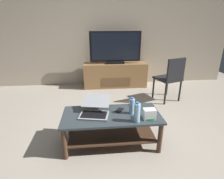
{
  "coord_description": "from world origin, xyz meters",
  "views": [
    {
      "loc": [
        -0.29,
        -2.07,
        1.55
      ],
      "look_at": [
        -0.04,
        0.46,
        0.59
      ],
      "focal_mm": 28.8,
      "sensor_mm": 36.0,
      "label": 1
    }
  ],
  "objects_px": {
    "media_cabinet": "(115,75)",
    "router_box": "(149,114)",
    "water_bottle_far": "(137,113)",
    "coffee_table": "(111,123)",
    "television": "(115,48)",
    "tv_remote": "(132,106)",
    "water_bottle_near": "(132,106)",
    "laptop": "(95,109)",
    "cell_phone": "(119,110)",
    "dining_chair": "(171,77)"
  },
  "relations": [
    {
      "from": "coffee_table",
      "to": "television",
      "type": "xyz_separation_m",
      "value": [
        0.32,
        2.29,
        0.66
      ]
    },
    {
      "from": "tv_remote",
      "to": "water_bottle_far",
      "type": "bearing_deg",
      "value": -98.83
    },
    {
      "from": "laptop",
      "to": "cell_phone",
      "type": "bearing_deg",
      "value": 7.93
    },
    {
      "from": "television",
      "to": "media_cabinet",
      "type": "bearing_deg",
      "value": 90.0
    },
    {
      "from": "media_cabinet",
      "to": "water_bottle_far",
      "type": "xyz_separation_m",
      "value": [
        -0.04,
        -2.52,
        0.26
      ]
    },
    {
      "from": "water_bottle_near",
      "to": "water_bottle_far",
      "type": "bearing_deg",
      "value": -85.41
    },
    {
      "from": "laptop",
      "to": "tv_remote",
      "type": "height_order",
      "value": "laptop"
    },
    {
      "from": "coffee_table",
      "to": "media_cabinet",
      "type": "relative_size",
      "value": 0.81
    },
    {
      "from": "water_bottle_near",
      "to": "cell_phone",
      "type": "bearing_deg",
      "value": 148.01
    },
    {
      "from": "television",
      "to": "water_bottle_near",
      "type": "height_order",
      "value": "television"
    },
    {
      "from": "television",
      "to": "dining_chair",
      "type": "distance_m",
      "value": 1.48
    },
    {
      "from": "coffee_table",
      "to": "media_cabinet",
      "type": "height_order",
      "value": "media_cabinet"
    },
    {
      "from": "coffee_table",
      "to": "tv_remote",
      "type": "distance_m",
      "value": 0.39
    },
    {
      "from": "cell_phone",
      "to": "media_cabinet",
      "type": "bearing_deg",
      "value": 119.03
    },
    {
      "from": "cell_phone",
      "to": "coffee_table",
      "type": "bearing_deg",
      "value": -106.94
    },
    {
      "from": "coffee_table",
      "to": "laptop",
      "type": "relative_size",
      "value": 2.6
    },
    {
      "from": "water_bottle_near",
      "to": "water_bottle_far",
      "type": "relative_size",
      "value": 0.88
    },
    {
      "from": "router_box",
      "to": "water_bottle_far",
      "type": "xyz_separation_m",
      "value": [
        -0.17,
        -0.05,
        0.05
      ]
    },
    {
      "from": "dining_chair",
      "to": "tv_remote",
      "type": "relative_size",
      "value": 5.69
    },
    {
      "from": "coffee_table",
      "to": "cell_phone",
      "type": "distance_m",
      "value": 0.2
    },
    {
      "from": "router_box",
      "to": "water_bottle_far",
      "type": "relative_size",
      "value": 0.59
    },
    {
      "from": "water_bottle_far",
      "to": "cell_phone",
      "type": "distance_m",
      "value": 0.36
    },
    {
      "from": "television",
      "to": "coffee_table",
      "type": "bearing_deg",
      "value": -97.88
    },
    {
      "from": "dining_chair",
      "to": "cell_phone",
      "type": "xyz_separation_m",
      "value": [
        -1.2,
        -1.2,
        -0.07
      ]
    },
    {
      "from": "dining_chair",
      "to": "water_bottle_near",
      "type": "height_order",
      "value": "dining_chair"
    },
    {
      "from": "television",
      "to": "tv_remote",
      "type": "bearing_deg",
      "value": -90.09
    },
    {
      "from": "water_bottle_far",
      "to": "water_bottle_near",
      "type": "bearing_deg",
      "value": 94.59
    },
    {
      "from": "router_box",
      "to": "cell_phone",
      "type": "xyz_separation_m",
      "value": [
        -0.33,
        0.25,
        -0.06
      ]
    },
    {
      "from": "router_box",
      "to": "water_bottle_near",
      "type": "height_order",
      "value": "water_bottle_near"
    },
    {
      "from": "coffee_table",
      "to": "water_bottle_near",
      "type": "relative_size",
      "value": 5.66
    },
    {
      "from": "water_bottle_far",
      "to": "cell_phone",
      "type": "relative_size",
      "value": 1.79
    },
    {
      "from": "media_cabinet",
      "to": "cell_phone",
      "type": "height_order",
      "value": "media_cabinet"
    },
    {
      "from": "laptop",
      "to": "cell_phone",
      "type": "relative_size",
      "value": 3.44
    },
    {
      "from": "water_bottle_far",
      "to": "tv_remote",
      "type": "height_order",
      "value": "water_bottle_far"
    },
    {
      "from": "media_cabinet",
      "to": "cell_phone",
      "type": "distance_m",
      "value": 2.23
    },
    {
      "from": "router_box",
      "to": "water_bottle_near",
      "type": "relative_size",
      "value": 0.66
    },
    {
      "from": "laptop",
      "to": "water_bottle_far",
      "type": "xyz_separation_m",
      "value": [
        0.49,
        -0.26,
        0.06
      ]
    },
    {
      "from": "dining_chair",
      "to": "router_box",
      "type": "bearing_deg",
      "value": -121.01
    },
    {
      "from": "television",
      "to": "laptop",
      "type": "bearing_deg",
      "value": -103.22
    },
    {
      "from": "media_cabinet",
      "to": "router_box",
      "type": "bearing_deg",
      "value": -86.99
    },
    {
      "from": "television",
      "to": "tv_remote",
      "type": "height_order",
      "value": "television"
    },
    {
      "from": "water_bottle_near",
      "to": "laptop",
      "type": "bearing_deg",
      "value": 174.28
    },
    {
      "from": "laptop",
      "to": "water_bottle_far",
      "type": "relative_size",
      "value": 1.92
    },
    {
      "from": "media_cabinet",
      "to": "water_bottle_near",
      "type": "distance_m",
      "value": 2.32
    },
    {
      "from": "water_bottle_near",
      "to": "coffee_table",
      "type": "bearing_deg",
      "value": -179.92
    },
    {
      "from": "tv_remote",
      "to": "television",
      "type": "bearing_deg",
      "value": 85.84
    },
    {
      "from": "television",
      "to": "water_bottle_far",
      "type": "relative_size",
      "value": 4.88
    },
    {
      "from": "dining_chair",
      "to": "cell_phone",
      "type": "distance_m",
      "value": 1.7
    },
    {
      "from": "water_bottle_near",
      "to": "television",
      "type": "bearing_deg",
      "value": 88.67
    },
    {
      "from": "media_cabinet",
      "to": "tv_remote",
      "type": "height_order",
      "value": "media_cabinet"
    }
  ]
}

